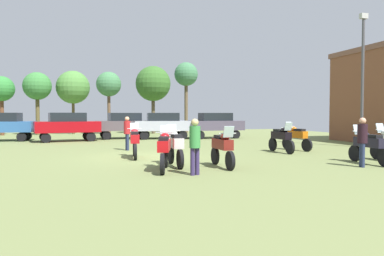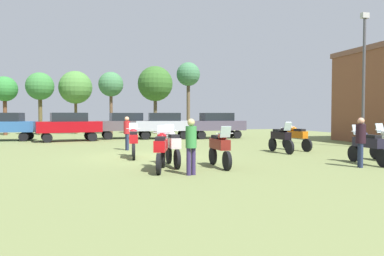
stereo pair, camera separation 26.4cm
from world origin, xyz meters
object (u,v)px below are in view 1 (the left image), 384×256
Objects in this scene: car_4 at (67,125)px; person_3 at (127,131)px; tree_1 at (73,87)px; tree_4 at (186,76)px; motorcycle_6 at (281,138)px; motorcycle_1 at (164,149)px; car_2 at (125,124)px; person_1 at (362,138)px; tree_5 at (1,90)px; motorcycle_10 at (296,136)px; motorcycle_2 at (222,147)px; motorcycle_5 at (369,145)px; car_5 at (215,123)px; person_2 at (195,142)px; motorcycle_4 at (175,146)px; lamp_post at (363,74)px; tree_6 at (153,84)px; car_3 at (2,125)px; tree_9 at (109,85)px; tree_7 at (37,87)px; car_1 at (163,124)px; motorcycle_9 at (135,141)px.

person_3 is at bearing -166.30° from car_4.
tree_1 is 0.84× the size of tree_4.
motorcycle_6 is 1.29× the size of person_3.
car_2 reaches higher than motorcycle_1.
tree_1 is at bearing -132.90° from person_1.
person_3 is 19.44m from tree_5.
motorcycle_10 is 1.20× the size of person_1.
motorcycle_1 reaches higher than motorcycle_2.
motorcycle_5 is 0.99× the size of motorcycle_6.
motorcycle_6 is at bearing -157.54° from car_2.
car_2 is at bearing 77.19° from car_5.
person_2 is (-1.43, -1.32, 0.29)m from motorcycle_2.
motorcycle_5 is at bearing -11.33° from motorcycle_4.
motorcycle_5 is 0.52× the size of car_5.
lamp_post is at bearing -153.50° from motorcycle_2.
motorcycle_6 is 19.95m from tree_6.
car_3 reaches higher than motorcycle_6.
tree_9 is at bearing -176.53° from tree_6.
person_2 is at bearing -73.44° from tree_7.
lamp_post is (8.80, -18.02, -0.67)m from tree_6.
car_4 is (-6.91, -0.67, 0.00)m from car_1.
tree_6 is (7.61, 8.57, 3.70)m from car_4.
car_2 reaches higher than motorcycle_2.
car_4 is at bearing -89.36° from person_2.
car_4 is 0.69× the size of tree_6.
tree_1 is (-4.02, 8.13, 3.29)m from car_2.
car_4 is 0.60× the size of lamp_post.
car_2 is 9.28m from person_3.
car_1 reaches higher than motorcycle_1.
tree_1 is (-4.23, 23.65, 3.72)m from motorcycle_4.
tree_9 is (6.32, -0.75, 0.26)m from tree_7.
motorcycle_9 is at bearing -11.52° from person_3.
tree_6 reaches higher than tree_5.
motorcycle_2 is (2.15, 0.19, -0.01)m from motorcycle_1.
car_5 is (6.90, -1.58, 0.00)m from car_2.
lamp_post reaches higher than motorcycle_5.
car_1 is 8.75m from tree_6.
car_2 is at bearing -36.87° from tree_5.
motorcycle_2 is 25.48m from tree_7.
motorcycle_4 is 0.49× the size of car_2.
motorcycle_6 is at bearing -153.16° from person_1.
motorcycle_1 is 3.86m from motorcycle_9.
person_3 is at bearing 171.50° from lamp_post.
person_3 is (-3.63, -8.16, -0.14)m from car_1.
car_1 is at bearing -115.68° from car_2.
motorcycle_5 is at bearing -103.47° from motorcycle_10.
motorcycle_1 is at bearing -81.65° from tree_1.
tree_9 is (0.11, 19.23, 3.92)m from motorcycle_9.
motorcycle_6 is at bearing 7.24° from motorcycle_9.
person_2 is at bearing 40.01° from motorcycle_6.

